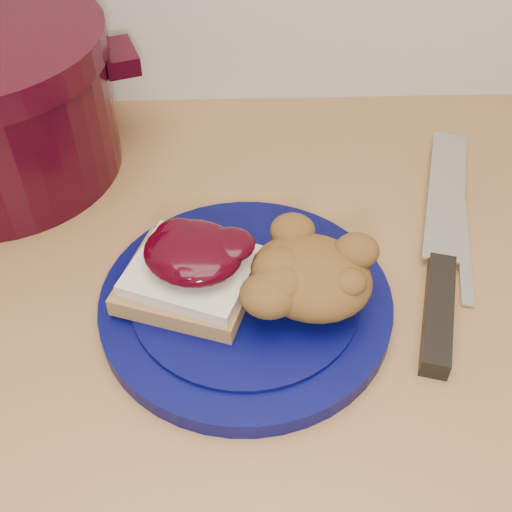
{
  "coord_description": "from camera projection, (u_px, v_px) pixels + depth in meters",
  "views": [
    {
      "loc": [
        0.03,
        1.04,
        1.36
      ],
      "look_at": [
        0.04,
        1.45,
        0.95
      ],
      "focal_mm": 45.0,
      "sensor_mm": 36.0,
      "label": 1
    }
  ],
  "objects": [
    {
      "name": "base_cabinet",
      "position": [
        227.0,
        473.0,
        0.98
      ],
      "size": [
        4.0,
        0.6,
        0.86
      ],
      "primitive_type": "cube",
      "color": "beige",
      "rests_on": "floor"
    },
    {
      "name": "plate",
      "position": [
        246.0,
        303.0,
        0.59
      ],
      "size": [
        0.36,
        0.36,
        0.02
      ],
      "primitive_type": "cylinder",
      "rotation": [
        0.0,
        0.0,
        -0.43
      ],
      "color": "#04063E",
      "rests_on": "wood_countertop"
    },
    {
      "name": "sandwich",
      "position": [
        191.0,
        268.0,
        0.57
      ],
      "size": [
        0.14,
        0.13,
        0.06
      ],
      "rotation": [
        0.0,
        0.0,
        -0.43
      ],
      "color": "olive",
      "rests_on": "plate"
    },
    {
      "name": "stuffing_mound",
      "position": [
        311.0,
        277.0,
        0.56
      ],
      "size": [
        0.14,
        0.13,
        0.05
      ],
      "primitive_type": "ellipsoid",
      "rotation": [
        0.0,
        0.0,
        -0.43
      ],
      "color": "brown",
      "rests_on": "plate"
    },
    {
      "name": "chef_knife",
      "position": [
        441.0,
        275.0,
        0.62
      ],
      "size": [
        0.13,
        0.35,
        0.02
      ],
      "rotation": [
        0.0,
        0.0,
        1.29
      ],
      "color": "black",
      "rests_on": "wood_countertop"
    },
    {
      "name": "butter_knife",
      "position": [
        464.0,
        249.0,
        0.65
      ],
      "size": [
        0.04,
        0.15,
        0.0
      ],
      "primitive_type": "cube",
      "rotation": [
        0.0,
        0.0,
        1.37
      ],
      "color": "silver",
      "rests_on": "wood_countertop"
    }
  ]
}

